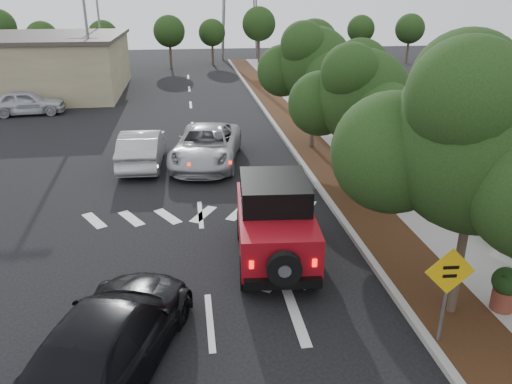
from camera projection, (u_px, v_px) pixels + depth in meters
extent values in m
plane|color=black|center=(210.00, 322.00, 11.43)|extent=(120.00, 120.00, 0.00)
cube|color=#9E9B93|center=(296.00, 154.00, 23.03)|extent=(0.20, 70.00, 0.15)
cube|color=black|center=(317.00, 154.00, 23.16)|extent=(1.80, 70.00, 0.12)
cube|color=gray|center=(356.00, 152.00, 23.41)|extent=(2.00, 70.00, 0.12)
cube|color=black|center=(385.00, 144.00, 23.46)|extent=(0.80, 70.00, 0.80)
cylinder|color=black|center=(242.00, 225.00, 15.17)|extent=(0.38, 0.90, 0.88)
cylinder|color=black|center=(298.00, 224.00, 15.26)|extent=(0.38, 0.90, 0.88)
cylinder|color=black|center=(246.00, 272.00, 12.60)|extent=(0.38, 0.90, 0.88)
cylinder|color=black|center=(313.00, 270.00, 12.70)|extent=(0.38, 0.90, 0.88)
cube|color=maroon|center=(275.00, 226.00, 13.71)|extent=(2.30, 4.22, 1.10)
cube|color=black|center=(274.00, 191.00, 13.68)|extent=(2.00, 2.38, 0.70)
cube|color=maroon|center=(270.00, 207.00, 15.17)|extent=(1.83, 1.28, 0.90)
cube|color=black|center=(283.00, 283.00, 11.93)|extent=(1.89, 0.35, 0.24)
cylinder|color=black|center=(284.00, 269.00, 11.60)|extent=(0.85, 0.31, 0.84)
cube|color=#FF190C|center=(251.00, 265.00, 11.76)|extent=(0.11, 0.05, 0.20)
cube|color=#FF190C|center=(315.00, 263.00, 11.84)|extent=(0.11, 0.05, 0.20)
imported|color=#A2A5A9|center=(207.00, 146.00, 21.75)|extent=(3.71, 6.19, 1.61)
imported|color=black|center=(110.00, 336.00, 9.79)|extent=(3.63, 5.60, 1.51)
imported|color=#A6A9AD|center=(142.00, 148.00, 21.52)|extent=(1.85, 4.83, 1.57)
imported|color=#B7BAC0|center=(26.00, 102.00, 30.54)|extent=(4.62, 2.25, 1.52)
cylinder|color=slate|center=(445.00, 299.00, 10.28)|extent=(0.07, 0.07, 2.04)
cube|color=#E6AF0C|center=(450.00, 271.00, 10.00)|extent=(1.04, 0.09, 1.04)
cube|color=black|center=(451.00, 268.00, 9.95)|extent=(0.33, 0.03, 0.07)
cube|color=black|center=(450.00, 276.00, 10.02)|extent=(0.29, 0.03, 0.07)
cylinder|color=brown|center=(503.00, 299.00, 11.61)|extent=(0.55, 0.55, 0.52)
sphere|color=black|center=(507.00, 281.00, 11.43)|extent=(0.65, 0.65, 0.65)
imported|color=black|center=(507.00, 278.00, 11.40)|extent=(0.58, 0.51, 0.62)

